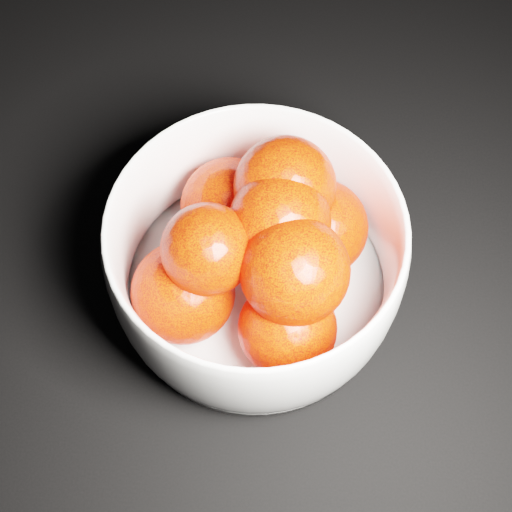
{
  "coord_description": "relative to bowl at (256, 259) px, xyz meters",
  "views": [
    {
      "loc": [
        0.27,
        -0.48,
        0.6
      ],
      "look_at": [
        0.25,
        -0.19,
        0.07
      ],
      "focal_mm": 50.0,
      "sensor_mm": 36.0,
      "label": 1
    }
  ],
  "objects": [
    {
      "name": "bowl",
      "position": [
        0.0,
        0.0,
        0.0
      ],
      "size": [
        0.25,
        0.25,
        0.12
      ],
      "rotation": [
        0.0,
        0.0,
        -0.34
      ],
      "color": "white",
      "rests_on": "ground"
    },
    {
      "name": "orange_pile",
      "position": [
        0.0,
        0.0,
        0.02
      ],
      "size": [
        0.2,
        0.2,
        0.14
      ],
      "color": "red",
      "rests_on": "bowl"
    },
    {
      "name": "ground",
      "position": [
        -0.25,
        0.19,
        -0.06
      ],
      "size": [
        3.0,
        3.0,
        0.0
      ],
      "primitive_type": "cube",
      "color": "black",
      "rests_on": "ground"
    }
  ]
}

